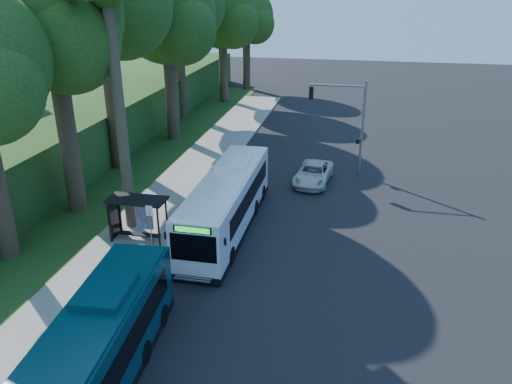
% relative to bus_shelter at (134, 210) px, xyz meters
% --- Properties ---
extents(ground, '(140.00, 140.00, 0.00)m').
position_rel_bus_shelter_xyz_m(ground, '(7.26, 2.86, -1.81)').
color(ground, black).
rests_on(ground, ground).
extents(sidewalk, '(4.50, 70.00, 0.12)m').
position_rel_bus_shelter_xyz_m(sidewalk, '(-0.04, 2.86, -1.75)').
color(sidewalk, gray).
rests_on(sidewalk, ground).
extents(red_curb, '(0.25, 30.00, 0.13)m').
position_rel_bus_shelter_xyz_m(red_curb, '(2.26, -1.14, -1.74)').
color(red_curb, maroon).
rests_on(red_curb, ground).
extents(grass_verge, '(8.00, 70.00, 0.06)m').
position_rel_bus_shelter_xyz_m(grass_verge, '(-5.74, 7.86, -1.78)').
color(grass_verge, '#234719').
rests_on(grass_verge, ground).
extents(bus_shelter, '(3.20, 1.51, 2.55)m').
position_rel_bus_shelter_xyz_m(bus_shelter, '(0.00, 0.00, 0.00)').
color(bus_shelter, black).
rests_on(bus_shelter, ground).
extents(stop_sign_pole, '(0.35, 0.06, 3.17)m').
position_rel_bus_shelter_xyz_m(stop_sign_pole, '(1.86, -2.14, 0.28)').
color(stop_sign_pole, gray).
rests_on(stop_sign_pole, ground).
extents(traffic_signal_pole, '(4.10, 0.30, 7.00)m').
position_rel_bus_shelter_xyz_m(traffic_signal_pole, '(11.04, 12.86, 2.62)').
color(traffic_signal_pole, gray).
rests_on(traffic_signal_pole, ground).
extents(palm_tree, '(4.20, 4.20, 14.40)m').
position_rel_bus_shelter_xyz_m(palm_tree, '(-0.94, 1.36, 10.57)').
color(palm_tree, '#4C3F2D').
rests_on(palm_tree, ground).
extents(hillside_backdrop, '(24.00, 60.00, 8.80)m').
position_rel_bus_shelter_xyz_m(hillside_backdrop, '(-19.04, 17.96, 0.63)').
color(hillside_backdrop, '#234719').
rests_on(hillside_backdrop, ground).
extents(tree_0, '(8.40, 8.00, 15.70)m').
position_rel_bus_shelter_xyz_m(tree_0, '(-5.14, 2.84, 9.40)').
color(tree_0, '#382B1E').
rests_on(tree_0, ground).
extents(tree_2, '(8.82, 8.40, 15.12)m').
position_rel_bus_shelter_xyz_m(tree_2, '(-4.64, 18.84, 8.67)').
color(tree_2, '#382B1E').
rests_on(tree_2, ground).
extents(tree_4, '(8.40, 8.00, 14.14)m').
position_rel_bus_shelter_xyz_m(tree_4, '(-4.14, 34.84, 7.92)').
color(tree_4, '#382B1E').
rests_on(tree_4, ground).
extents(tree_5, '(7.35, 7.00, 12.86)m').
position_rel_bus_shelter_xyz_m(tree_5, '(-3.16, 42.84, 7.16)').
color(tree_5, '#382B1E').
rests_on(tree_5, ground).
extents(white_bus, '(2.65, 12.08, 3.60)m').
position_rel_bus_shelter_xyz_m(white_bus, '(4.66, 2.35, -0.05)').
color(white_bus, white).
rests_on(white_bus, ground).
extents(teal_bus, '(3.32, 11.57, 3.40)m').
position_rel_bus_shelter_xyz_m(teal_bus, '(3.45, -11.21, -0.15)').
color(teal_bus, '#0B313D').
rests_on(teal_bus, ground).
extents(pickup, '(2.78, 5.17, 1.38)m').
position_rel_bus_shelter_xyz_m(pickup, '(8.87, 10.57, -1.12)').
color(pickup, silver).
rests_on(pickup, ground).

